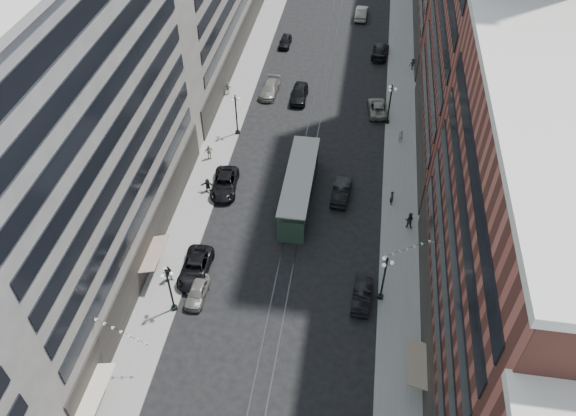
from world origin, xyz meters
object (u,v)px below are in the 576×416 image
Objects in this scene: streetcar at (299,188)px; car_2 at (195,268)px; car_10 at (362,295)px; pedestrian_2 at (169,274)px; pedestrian_5 at (208,185)px; car_7 at (225,184)px; car_11 at (378,107)px; car_9 at (285,41)px; pedestrian_extra_1 at (392,198)px; lamppost_se_far at (384,277)px; pedestrian_9 at (413,64)px; pedestrian_8 at (401,136)px; car_14 at (361,13)px; car_extra_0 at (197,292)px; car_extra_1 at (341,191)px; car_12 at (380,51)px; car_13 at (299,94)px; lamppost_se_mid at (390,103)px; car_8 at (270,89)px; pedestrian_7 at (409,220)px; lamppost_sw_far at (170,288)px; pedestrian_6 at (228,88)px; pedestrian_extra_0 at (209,152)px; lamppost_sw_mid at (236,113)px.

streetcar reaches higher than car_2.
car_10 is (15.88, -0.85, -0.02)m from car_2.
pedestrian_2 reaches higher than pedestrian_5.
car_11 is (16.29, 17.76, -0.08)m from car_7.
car_9 is 2.41× the size of pedestrian_extra_1.
lamppost_se_far is 19.85m from pedestrian_2.
car_10 is (14.28, -46.95, 0.05)m from car_9.
streetcar reaches higher than car_11.
pedestrian_2 is 48.57m from pedestrian_9.
pedestrian_8 is at bearing -18.00° from pedestrian_extra_1.
streetcar is 2.50× the size of car_14.
car_extra_0 is 0.81× the size of car_extra_1.
car_7 is at bearing 65.36° from pedestrian_2.
car_13 is at bearing 58.28° from car_12.
pedestrian_extra_1 is (5.69, -44.96, 0.13)m from car_14.
car_8 is (-16.00, 4.74, -2.32)m from lamppost_se_mid.
car_extra_1 reaches higher than car_2.
pedestrian_8 reaches higher than car_2.
pedestrian_7 reaches higher than car_9.
streetcar is at bearing 87.07° from car_14.
car_9 is (0.00, 13.77, -0.07)m from car_8.
pedestrian_extra_1 reaches higher than car_10.
streetcar is 12.05m from pedestrian_7.
lamppost_se_mid is 24.59m from car_9.
pedestrian_2 is 0.36× the size of car_11.
car_10 is at bearing 12.08° from lamppost_sw_far.
car_9 is 1.02× the size of car_extra_0.
pedestrian_2 is 0.97× the size of pedestrian_7.
car_extra_0 is at bearing -91.55° from car_7.
car_extra_0 is (4.89, -33.90, -0.31)m from pedestrian_6.
streetcar is 6.87× the size of pedestrian_7.
pedestrian_5 reaches higher than car_14.
pedestrian_7 is (18.56, -36.90, 0.41)m from car_9.
pedestrian_6 is (-1.85, 32.57, -0.08)m from pedestrian_2.
car_10 is 42.58m from pedestrian_9.
pedestrian_2 reaches higher than pedestrian_extra_1.
car_12 is 33.84m from pedestrian_extra_0.
car_extra_0 is (-16.68, -2.25, -2.40)m from lamppost_se_far.
pedestrian_8 is at bearing 103.98° from car_12.
pedestrian_extra_0 is (-3.93, 19.83, 0.41)m from car_extra_0.
lamppost_sw_mid is 22.72m from car_2.
pedestrian_extra_1 is (-1.80, 3.28, -0.11)m from pedestrian_7.
car_11 is 12.31m from pedestrian_9.
lamppost_sw_far is 1.06× the size of car_13.
pedestrian_7 is at bearing 93.31° from car_11.
pedestrian_extra_0 is at bearing -98.17° from car_9.
car_13 is at bearing 79.66° from lamppost_sw_far.
pedestrian_5 is 14.47m from car_extra_0.
car_8 is 35.00m from car_extra_0.
car_11 is 2.69× the size of pedestrian_7.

